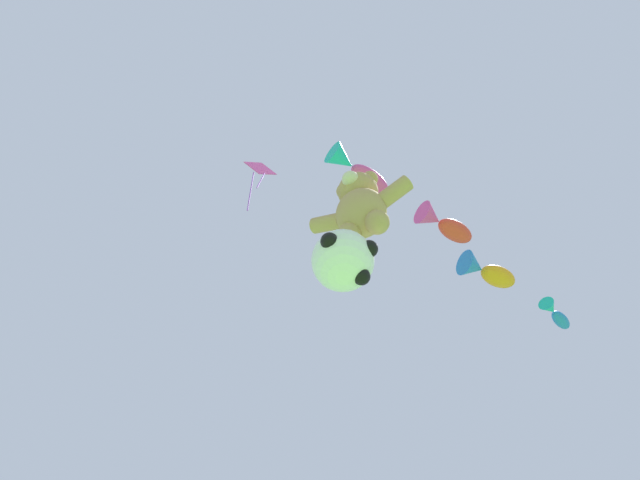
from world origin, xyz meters
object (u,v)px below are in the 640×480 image
object	(u,v)px
fish_kite_tangerine	(486,271)
soccer_ball_kite	(343,260)
teddy_bear_kite	(360,206)
diamond_kite	(259,172)
fish_kite_magenta	(356,169)
fish_kite_cobalt	(555,314)
fish_kite_crimson	(443,224)

from	to	relation	value
fish_kite_tangerine	soccer_ball_kite	bearing A→B (deg)	-111.23
teddy_bear_kite	diamond_kite	distance (m)	4.99
fish_kite_magenta	fish_kite_cobalt	xyz separation A→B (m)	(3.44, 7.58, 0.04)
soccer_ball_kite	fish_kite_tangerine	bearing A→B (deg)	68.77
fish_kite_crimson	diamond_kite	xyz separation A→B (m)	(-4.02, -3.58, 0.79)
teddy_bear_kite	fish_kite_tangerine	bearing A→B (deg)	72.16
soccer_ball_kite	fish_kite_crimson	distance (m)	6.42
fish_kite_crimson	diamond_kite	bearing A→B (deg)	-138.28
fish_kite_tangerine	fish_kite_cobalt	bearing A→B (deg)	61.68
fish_kite_tangerine	fish_kite_cobalt	distance (m)	3.04
diamond_kite	teddy_bear_kite	bearing A→B (deg)	4.76
teddy_bear_kite	fish_kite_tangerine	distance (m)	6.83
teddy_bear_kite	fish_kite_cobalt	distance (m)	9.55
soccer_ball_kite	teddy_bear_kite	bearing A→B (deg)	12.43
soccer_ball_kite	fish_kite_tangerine	world-z (taller)	fish_kite_tangerine
fish_kite_crimson	fish_kite_cobalt	distance (m)	5.32
fish_kite_cobalt	teddy_bear_kite	bearing A→B (deg)	-111.41
teddy_bear_kite	fish_kite_cobalt	bearing A→B (deg)	68.59
soccer_ball_kite	fish_kite_crimson	world-z (taller)	fish_kite_crimson
fish_kite_magenta	fish_kite_tangerine	distance (m)	5.29
soccer_ball_kite	fish_kite_crimson	bearing A→B (deg)	64.21
fish_kite_magenta	diamond_kite	world-z (taller)	diamond_kite
teddy_bear_kite	fish_kite_tangerine	world-z (taller)	fish_kite_tangerine
fish_kite_tangerine	fish_kite_cobalt	xyz separation A→B (m)	(1.44, 2.68, 0.00)
fish_kite_crimson	diamond_kite	size ratio (longest dim) A/B	0.64
teddy_bear_kite	soccer_ball_kite	bearing A→B (deg)	-167.57
fish_kite_crimson	diamond_kite	world-z (taller)	diamond_kite
fish_kite_magenta	fish_kite_cobalt	world-z (taller)	fish_kite_magenta
fish_kite_crimson	fish_kite_cobalt	world-z (taller)	fish_kite_crimson
fish_kite_crimson	fish_kite_cobalt	size ratio (longest dim) A/B	1.26
teddy_bear_kite	fish_kite_crimson	distance (m)	4.91
fish_kite_crimson	fish_kite_cobalt	bearing A→B (deg)	68.00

